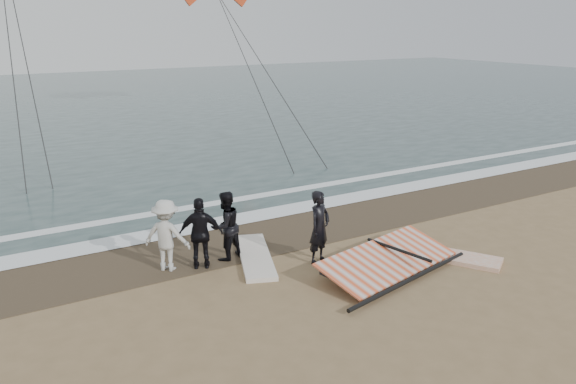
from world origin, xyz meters
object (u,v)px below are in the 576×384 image
object	(u,v)px
man_main	(319,227)
sail_rig	(381,261)
board_cream	(255,256)
board_white	(443,255)

from	to	relation	value
man_main	sail_rig	distance (m)	1.61
man_main	board_cream	bearing A→B (deg)	119.57
board_white	sail_rig	bearing A→B (deg)	141.64
sail_rig	board_cream	bearing A→B (deg)	137.92
board_white	board_cream	bearing A→B (deg)	119.06
man_main	board_cream	xyz separation A→B (m)	(-1.21, 0.93, -0.81)
man_main	sail_rig	world-z (taller)	man_main
board_white	board_cream	xyz separation A→B (m)	(-3.95, 2.19, 0.00)
board_white	man_main	bearing A→B (deg)	123.36
board_cream	sail_rig	distance (m)	2.98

